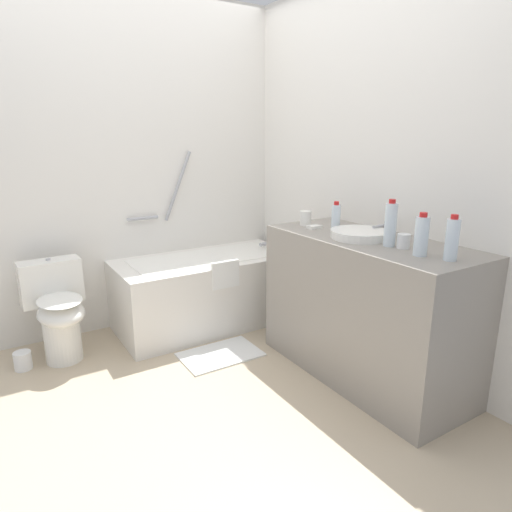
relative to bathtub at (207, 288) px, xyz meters
name	(u,v)px	position (x,y,z in m)	size (l,w,h in m)	color
ground_plane	(192,392)	(-0.54, -0.88, -0.30)	(3.61, 3.61, 0.00)	#C1AD8E
wall_back_tiled	(117,166)	(-0.54, 0.39, 0.96)	(3.01, 0.10, 2.52)	white
wall_right_mirror	(368,169)	(0.82, -0.88, 0.96)	(0.10, 2.84, 2.52)	white
bathtub	(207,288)	(0.00, 0.00, 0.00)	(1.42, 0.69, 1.37)	white
toilet	(58,309)	(-1.11, 0.00, 0.06)	(0.40, 0.54, 0.67)	white
vanity_counter	(365,309)	(0.48, -1.25, 0.15)	(0.58, 1.35, 0.89)	gray
sink_basin	(360,234)	(0.44, -1.21, 0.62)	(0.35, 0.35, 0.05)	white
sink_faucet	(384,230)	(0.64, -1.21, 0.62)	(0.12, 0.15, 0.06)	#A5A5AA
water_bottle_0	(452,239)	(0.46, -1.80, 0.70)	(0.06, 0.06, 0.23)	silver
water_bottle_1	(336,217)	(0.46, -0.97, 0.68)	(0.06, 0.06, 0.19)	silver
water_bottle_2	(421,236)	(0.41, -1.66, 0.70)	(0.07, 0.07, 0.22)	silver
water_bottle_3	(391,224)	(0.43, -1.44, 0.71)	(0.07, 0.07, 0.26)	silver
drinking_glass_0	(306,218)	(0.41, -0.72, 0.64)	(0.08, 0.08, 0.10)	white
drinking_glass_1	(404,241)	(0.46, -1.52, 0.63)	(0.07, 0.07, 0.08)	white
soap_dish	(314,227)	(0.40, -0.84, 0.60)	(0.09, 0.06, 0.02)	white
bath_mat	(220,354)	(-0.18, -0.56, -0.29)	(0.54, 0.35, 0.01)	white
toilet_paper_roll	(23,361)	(-1.36, -0.04, -0.24)	(0.11, 0.11, 0.12)	white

